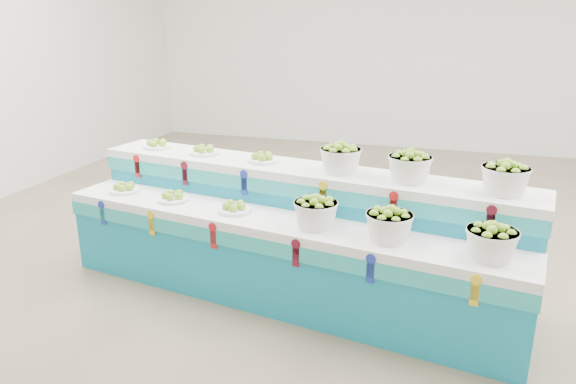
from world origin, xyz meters
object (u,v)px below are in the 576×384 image
object	(u,v)px
display_stand	(288,234)
basket_lower_left	(316,212)
plate_upper_mid	(204,149)
basket_upper_right	(505,177)

from	to	relation	value
display_stand	basket_lower_left	bearing A→B (deg)	-34.29
plate_upper_mid	display_stand	bearing A→B (deg)	-23.37
display_stand	basket_upper_right	xyz separation A→B (m)	(1.59, -0.03, 0.63)
display_stand	basket_lower_left	distance (m)	0.53
basket_lower_left	basket_upper_right	world-z (taller)	basket_upper_right
basket_lower_left	plate_upper_mid	world-z (taller)	plate_upper_mid
display_stand	basket_upper_right	world-z (taller)	basket_upper_right
basket_lower_left	basket_upper_right	distance (m)	1.35
basket_upper_right	plate_upper_mid	bearing A→B (deg)	170.38
plate_upper_mid	basket_upper_right	size ratio (longest dim) A/B	0.81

